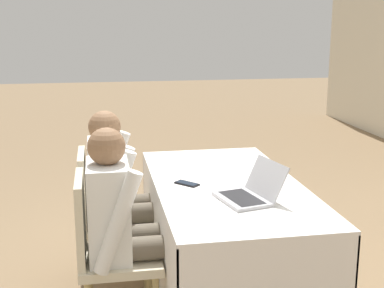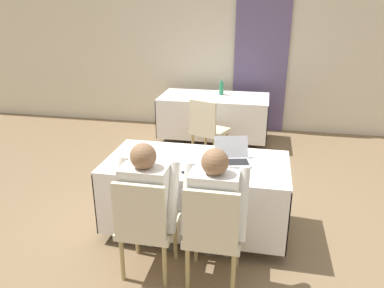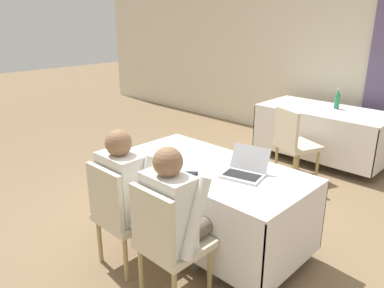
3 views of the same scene
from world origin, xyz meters
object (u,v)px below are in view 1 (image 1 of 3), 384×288
Objects in this scene: chair_near_left at (104,213)px; person_white_shirt at (123,218)px; chair_near_right at (105,247)px; laptop at (249,193)px; cell_phone at (187,184)px; person_checkered_shirt at (119,188)px.

chair_near_left is 0.77× the size of person_white_shirt.
laptop is at bearing -94.38° from chair_near_right.
person_white_shirt is (0.28, -0.40, -0.09)m from cell_phone.
cell_phone is 0.62m from chair_near_right.
cell_phone is at bearing -60.82° from chair_near_right.
chair_near_left is at bearing 90.00° from person_checkered_shirt.
cell_phone is 0.61m from chair_near_left.
cell_phone is at bearing -117.28° from chair_near_left.
chair_near_right is at bearing 90.00° from person_white_shirt.
person_checkered_shirt is at bearing -90.00° from chair_near_left.
chair_near_left is 0.57m from person_white_shirt.
person_white_shirt is at bearing -90.00° from chair_near_right.
person_white_shirt is at bearing -169.15° from chair_near_left.
cell_phone is (-0.34, -0.29, -0.04)m from laptop.
person_checkered_shirt is (-0.60, -0.68, -0.13)m from laptop.
cell_phone is 0.17× the size of chair_near_left.
laptop reaches higher than chair_near_right.
person_checkered_shirt is at bearing -75.08° from cell_phone.
chair_near_left is 1.00× the size of chair_near_right.
chair_near_right is (0.54, 0.00, 0.00)m from chair_near_left.
cell_phone is 0.13× the size of person_white_shirt.
person_checkered_shirt is at bearing 0.00° from person_white_shirt.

